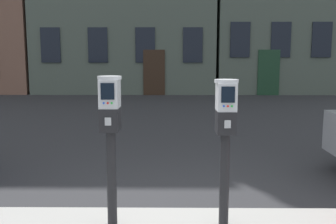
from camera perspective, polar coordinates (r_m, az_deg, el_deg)
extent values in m
cylinder|color=black|center=(3.61, -8.50, -9.90)|extent=(0.09, 0.09, 0.91)
cube|color=black|center=(3.48, -8.69, -1.08)|extent=(0.17, 0.24, 0.21)
cube|color=#A5A8AD|center=(3.36, -9.04, -1.43)|extent=(0.06, 0.01, 0.07)
cube|color=#B7BABF|center=(3.45, -8.77, 2.76)|extent=(0.17, 0.23, 0.26)
cube|color=black|center=(3.33, -9.12, 3.10)|extent=(0.12, 0.01, 0.14)
cylinder|color=blue|center=(3.35, -9.67, 1.33)|extent=(0.02, 0.01, 0.02)
cylinder|color=red|center=(3.34, -9.08, 1.33)|extent=(0.02, 0.01, 0.02)
cylinder|color=green|center=(3.33, -8.49, 1.34)|extent=(0.02, 0.01, 0.02)
cylinder|color=#B7BABF|center=(3.44, -8.83, 5.15)|extent=(0.22, 0.22, 0.03)
cylinder|color=black|center=(3.60, 8.49, -10.10)|extent=(0.09, 0.09, 0.89)
cube|color=black|center=(3.47, 8.68, -1.47)|extent=(0.17, 0.24, 0.21)
cube|color=#A5A8AD|center=(3.35, 8.97, -1.83)|extent=(0.06, 0.01, 0.07)
cube|color=#B7BABF|center=(3.44, 8.76, 2.29)|extent=(0.17, 0.23, 0.25)
cube|color=black|center=(3.32, 9.05, 2.61)|extent=(0.12, 0.01, 0.14)
cylinder|color=blue|center=(3.33, 8.42, 0.88)|extent=(0.02, 0.01, 0.02)
cylinder|color=red|center=(3.33, 9.02, 0.88)|extent=(0.02, 0.01, 0.02)
cylinder|color=green|center=(3.34, 9.61, 0.87)|extent=(0.02, 0.01, 0.02)
cylinder|color=#B7BABF|center=(3.43, 8.81, 4.64)|extent=(0.22, 0.22, 0.03)
cube|color=black|center=(18.48, -17.30, 9.61)|extent=(0.90, 0.06, 1.60)
cube|color=black|center=(17.94, -10.54, 9.90)|extent=(0.90, 0.06, 1.60)
cube|color=black|center=(17.65, -3.45, 10.05)|extent=(0.90, 0.06, 1.60)
cube|color=black|center=(17.64, 3.76, 10.05)|extent=(0.90, 0.06, 1.60)
cube|color=black|center=(17.63, -2.11, 5.97)|extent=(1.00, 0.07, 2.10)
cube|color=black|center=(17.89, 10.83, 10.66)|extent=(0.90, 0.06, 1.60)
cube|color=black|center=(18.31, 16.66, 10.41)|extent=(0.90, 0.06, 1.60)
cube|color=black|center=(18.90, 22.18, 10.07)|extent=(0.90, 0.06, 1.60)
cube|color=#193823|center=(18.17, 14.92, 5.76)|extent=(1.00, 0.07, 2.10)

